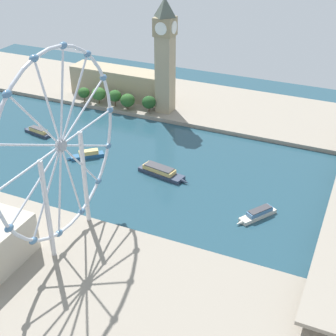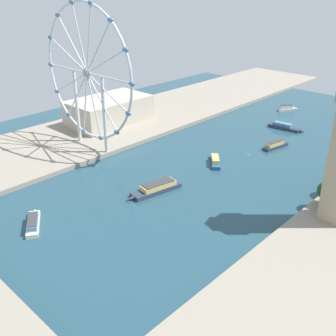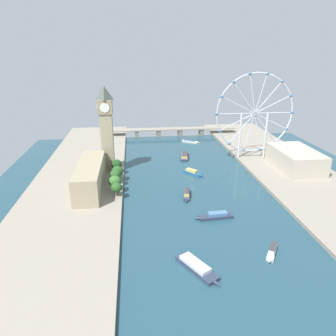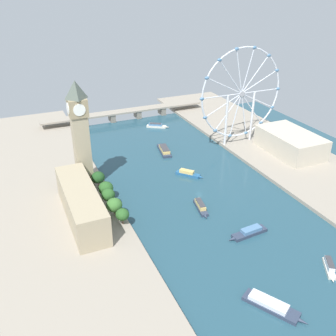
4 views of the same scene
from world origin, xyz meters
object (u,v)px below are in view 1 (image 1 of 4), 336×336
at_px(tour_boat_2, 161,172).
at_px(tour_boat_5, 87,155).
at_px(tour_boat_1, 258,214).
at_px(parliament_block, 119,82).
at_px(tour_boat_0, 37,131).
at_px(ferris_wheel, 61,147).
at_px(clock_tower, 165,55).

xyz_separation_m(tour_boat_2, tour_boat_5, (-0.34, -56.57, -0.33)).
distance_m(tour_boat_1, tour_boat_5, 127.17).
bearing_deg(parliament_block, tour_boat_5, 17.15).
bearing_deg(tour_boat_0, parliament_block, -93.68).
height_order(parliament_block, ferris_wheel, ferris_wheel).
height_order(tour_boat_1, tour_boat_2, tour_boat_2).
bearing_deg(ferris_wheel, tour_boat_2, 169.90).
xyz_separation_m(ferris_wheel, tour_boat_5, (-80.22, -42.34, -53.43)).
bearing_deg(parliament_block, tour_boat_1, 51.94).
relative_size(tour_boat_2, tour_boat_5, 1.66).
distance_m(tour_boat_2, tour_boat_5, 56.58).
bearing_deg(tour_boat_0, ferris_wheel, 145.25).
xyz_separation_m(tour_boat_0, tour_boat_2, (16.05, 110.22, 0.15)).
xyz_separation_m(parliament_block, ferris_wheel, (183.65, 74.25, 40.56)).
relative_size(clock_tower, tour_boat_0, 3.31).
relative_size(tour_boat_0, tour_boat_1, 1.07).
bearing_deg(ferris_wheel, tour_boat_1, 125.92).
bearing_deg(clock_tower, tour_boat_5, -11.69).
distance_m(clock_tower, ferris_wheel, 171.65).
bearing_deg(clock_tower, ferris_wheel, 7.97).
distance_m(tour_boat_0, tour_boat_2, 111.38).
distance_m(ferris_wheel, tour_boat_1, 115.85).
distance_m(tour_boat_1, tour_boat_2, 71.75).
xyz_separation_m(clock_tower, tour_boat_1, (109.59, 107.04, -47.58)).
relative_size(parliament_block, tour_boat_0, 3.14).
relative_size(clock_tower, ferris_wheel, 0.89).
distance_m(clock_tower, tour_boat_1, 160.41).
distance_m(ferris_wheel, tour_boat_2, 96.97).
xyz_separation_m(clock_tower, tour_boat_0, (73.96, -72.20, -47.41)).
bearing_deg(tour_boat_2, clock_tower, 123.24).
height_order(ferris_wheel, tour_boat_2, ferris_wheel).
relative_size(ferris_wheel, tour_boat_5, 4.46).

